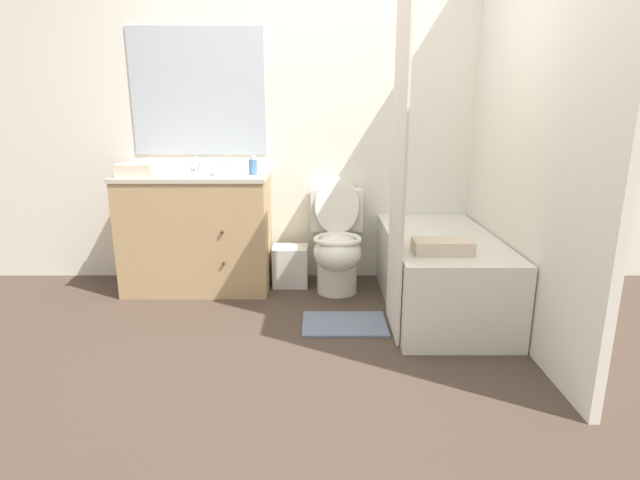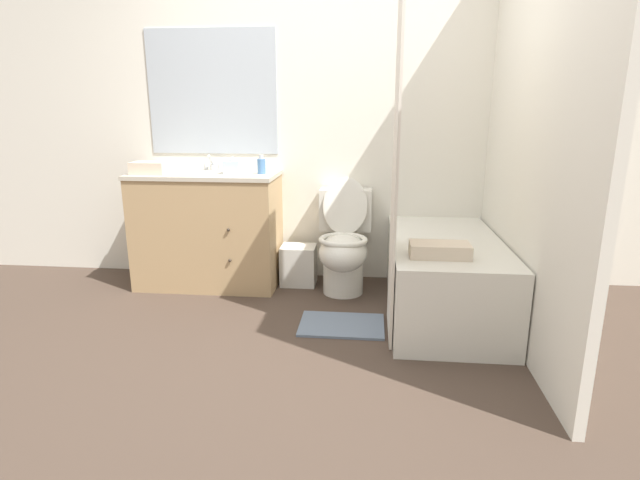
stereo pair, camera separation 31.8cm
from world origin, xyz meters
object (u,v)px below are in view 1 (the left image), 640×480
Objects in this scene: toilet at (337,244)px; hand_towel_folded at (136,170)px; wastebasket at (290,266)px; soap_dispenser at (253,166)px; tissue_box at (223,168)px; bathtub at (439,272)px; bath_towel_folded at (442,247)px; vanity_cabinet at (198,231)px; bath_mat at (344,324)px; sink_faucet at (199,167)px.

toilet is 1.53m from hand_towel_folded.
wastebasket is 2.22× the size of soap_dispenser.
wastebasket is 2.43× the size of tissue_box.
hand_towel_folded is (-2.11, 0.30, 0.66)m from bathtub.
wastebasket is 1.35m from bath_towel_folded.
vanity_cabinet is 3.52× the size of wastebasket.
hand_towel_folded reaches higher than toilet.
wastebasket is 0.90m from tissue_box.
tissue_box is 0.37× the size of bath_towel_folded.
bath_mat is (0.85, -0.67, -0.92)m from tissue_box.
wastebasket is 1.21× the size of hand_towel_folded.
bathtub is 0.51m from bath_towel_folded.
hand_towel_folded is (-0.81, -0.09, -0.02)m from soap_dispenser.
vanity_cabinet is at bearing 17.41° from hand_towel_folded.
sink_faucet is 1.03m from wastebasket.
hand_towel_folded is 0.48× the size of bath_mat.
vanity_cabinet is 0.65m from soap_dispenser.
toilet is 2.47× the size of bath_towel_folded.
bathtub is 4.47× the size of wastebasket.
wastebasket is at bearing 8.98° from hand_towel_folded.
sink_faucet is at bearing 160.90° from bathtub.
soap_dispenser reaches higher than bathtub.
hand_towel_folded is at bearing -171.02° from wastebasket.
bath_mat is (1.45, -0.59, -0.91)m from hand_towel_folded.
bath_towel_folded reaches higher than bathtub.
bath_towel_folded is at bearing -42.76° from wastebasket.
toilet is 2.74× the size of wastebasket.
toilet reaches higher than bathtub.
tissue_box is at bearing 141.93° from bath_mat.
bath_towel_folded is (-0.10, -0.41, 0.29)m from bathtub.
bathtub reaches higher than wastebasket.
toilet is 0.61× the size of bathtub.
soap_dispenser is (0.21, 0.02, 0.01)m from tissue_box.
soap_dispenser reaches higher than vanity_cabinet.
soap_dispenser is at bearing -3.15° from vanity_cabinet.
tissue_box is at bearing 165.94° from bathtub.
vanity_cabinet reaches higher than bath_towel_folded.
soap_dispenser is 0.41× the size of bath_towel_folded.
tissue_box is (0.23, -0.04, 0.48)m from vanity_cabinet.
tissue_box is (-0.46, -0.09, 0.77)m from wastebasket.
hand_towel_folded is at bearing -177.70° from toilet.
hand_towel_folded is 0.74× the size of bath_towel_folded.
bathtub is 10.86× the size of tissue_box.
bath_towel_folded is 0.64× the size of bath_mat.
wastebasket is 1.32m from hand_towel_folded.
vanity_cabinet is 1.84m from bath_towel_folded.
toilet is at bearing -3.31° from vanity_cabinet.
hand_towel_folded is (-1.06, -0.17, 0.76)m from wastebasket.
sink_faucet reaches higher than tissue_box.
vanity_cabinet is 0.75m from wastebasket.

